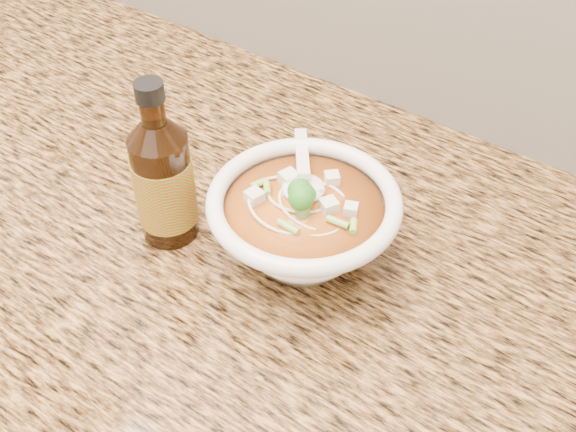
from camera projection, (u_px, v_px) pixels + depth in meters
The scene contains 4 objects.
cabinet at pixel (154, 370), 1.23m from camera, with size 4.00×0.65×0.86m, color #331A0F.
counter_slab at pixel (109, 169), 0.92m from camera, with size 4.00×0.68×0.04m, color #A7763D.
soup_bowl at pixel (304, 227), 0.75m from camera, with size 0.20×0.21×0.11m.
hot_sauce_bottle at pixel (163, 181), 0.76m from camera, with size 0.07×0.07×0.20m.
Camera 1 is at (0.59, 1.23, 1.48)m, focal length 45.00 mm.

